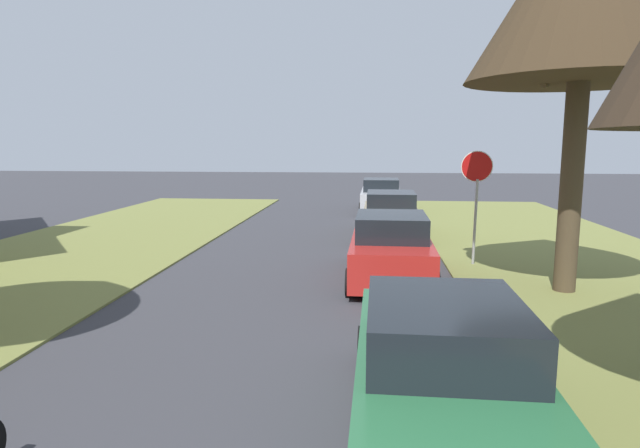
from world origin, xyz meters
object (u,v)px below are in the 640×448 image
(parked_sedan_green, at_px, (441,372))
(parked_sedan_silver, at_px, (381,197))
(stop_sign_far, at_px, (476,183))
(parked_sedan_tan, at_px, (390,216))
(parked_sedan_red, at_px, (391,249))

(parked_sedan_green, distance_m, parked_sedan_silver, 19.54)
(stop_sign_far, relative_size, parked_sedan_green, 0.67)
(parked_sedan_tan, bearing_deg, parked_sedan_green, -89.58)
(parked_sedan_silver, bearing_deg, parked_sedan_tan, -88.26)
(parked_sedan_red, bearing_deg, parked_sedan_green, -87.49)
(parked_sedan_red, xyz_separation_m, parked_sedan_tan, (0.21, 5.82, 0.00))
(stop_sign_far, distance_m, parked_sedan_silver, 11.44)
(parked_sedan_red, relative_size, parked_sedan_silver, 1.00)
(stop_sign_far, height_order, parked_sedan_tan, stop_sign_far)
(parked_sedan_green, distance_m, parked_sedan_tan, 12.68)
(stop_sign_far, distance_m, parked_sedan_green, 8.75)
(parked_sedan_green, bearing_deg, stop_sign_far, 77.08)
(stop_sign_far, distance_m, parked_sedan_red, 3.09)
(parked_sedan_green, height_order, parked_sedan_silver, same)
(parked_sedan_tan, xyz_separation_m, parked_sedan_silver, (-0.21, 6.85, 0.00))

